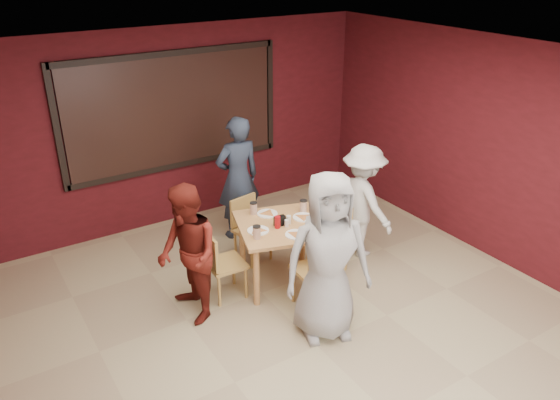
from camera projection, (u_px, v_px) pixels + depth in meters
floor at (317, 346)px, 5.62m from camera, size 7.00×7.00×0.00m
window_blinds at (174, 112)px, 7.55m from camera, size 3.00×0.02×1.50m
dining_table at (281, 231)px, 6.42m from camera, size 1.24×1.24×0.93m
chair_front at (320, 269)px, 5.97m from camera, size 0.48×0.48×0.94m
chair_back at (249, 225)px, 7.02m from camera, size 0.47×0.47×0.83m
chair_left at (220, 261)px, 6.21m from camera, size 0.43×0.43×0.86m
chair_right at (332, 232)px, 6.80m from camera, size 0.44×0.44×0.88m
diner_front at (328, 257)px, 5.46m from camera, size 1.03×0.85×1.82m
diner_back at (238, 178)px, 7.41m from camera, size 0.65×0.45×1.73m
diner_left at (188, 255)px, 5.75m from camera, size 0.63×0.79×1.56m
diner_right at (363, 201)px, 7.01m from camera, size 0.60×1.00×1.51m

